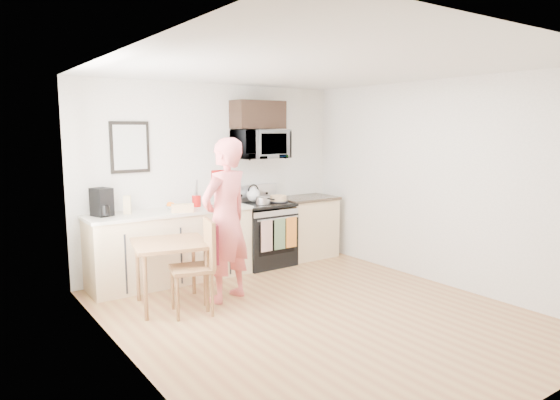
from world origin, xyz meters
TOP-DOWN VIEW (x-y plane):
  - floor at (0.00, 0.00)m, footprint 4.60×4.60m
  - back_wall at (0.00, 2.30)m, footprint 4.00×0.04m
  - front_wall at (0.00, -2.30)m, footprint 4.00×0.04m
  - left_wall at (-2.00, 0.00)m, footprint 0.04×4.60m
  - right_wall at (2.00, 0.00)m, footprint 0.04×4.60m
  - ceiling at (0.00, 0.00)m, footprint 4.00×4.60m
  - window at (-1.96, 0.80)m, footprint 0.06×1.40m
  - cabinet_left at (-0.80, 2.00)m, footprint 2.10×0.60m
  - countertop_left at (-0.80, 2.00)m, footprint 2.14×0.64m
  - cabinet_right at (1.43, 2.00)m, footprint 0.84×0.60m
  - countertop_right at (1.43, 2.00)m, footprint 0.88×0.64m
  - range at (0.63, 1.98)m, footprint 0.76×0.70m
  - microwave at (0.63, 2.08)m, footprint 0.76×0.51m
  - upper_cabinet at (0.63, 2.12)m, footprint 0.76×0.35m
  - wall_art at (-1.20, 2.28)m, footprint 0.50×0.04m
  - wall_trivet at (0.05, 2.28)m, footprint 0.20×0.02m
  - person at (-0.56, 0.97)m, footprint 0.79×0.64m
  - dining_table at (-1.18, 1.12)m, footprint 0.82×0.82m
  - chair at (-0.94, 0.76)m, footprint 0.56×0.52m
  - knife_block at (0.14, 2.14)m, footprint 0.12×0.15m
  - utensil_crock at (-0.38, 2.09)m, footprint 0.12×0.12m
  - fruit_bowl at (-0.73, 2.06)m, footprint 0.28×0.28m
  - milk_carton at (-1.34, 2.05)m, footprint 0.11×0.11m
  - coffee_maker at (-1.63, 2.08)m, footprint 0.25×0.31m
  - bread_bag at (-0.73, 1.78)m, footprint 0.31×0.23m
  - cake at (0.83, 1.90)m, footprint 0.29×0.29m
  - kettle at (0.54, 2.12)m, footprint 0.20×0.20m
  - pot at (0.53, 1.84)m, footprint 0.20×0.34m

SIDE VIEW (x-z plane):
  - floor at x=0.00m, z-range 0.00..0.00m
  - range at x=0.63m, z-range -0.14..1.02m
  - cabinet_left at x=-0.80m, z-range 0.00..0.90m
  - cabinet_right at x=1.43m, z-range 0.00..0.90m
  - chair at x=-0.94m, z-range 0.15..1.16m
  - dining_table at x=-1.18m, z-range 0.28..1.02m
  - countertop_left at x=-0.80m, z-range 0.90..0.94m
  - countertop_right at x=1.43m, z-range 0.90..0.94m
  - person at x=-0.56m, z-range 0.00..1.88m
  - cake at x=0.83m, z-range 0.92..1.02m
  - pot at x=0.53m, z-range 0.93..1.03m
  - fruit_bowl at x=-0.73m, z-range 0.93..1.03m
  - bread_bag at x=-0.73m, z-range 0.94..1.04m
  - kettle at x=0.54m, z-range 0.91..1.16m
  - knife_block at x=0.14m, z-range 0.94..1.16m
  - milk_carton at x=-1.34m, z-range 0.94..1.17m
  - utensil_crock at x=-0.38m, z-range 0.90..1.27m
  - coffee_maker at x=-1.63m, z-range 0.93..1.27m
  - back_wall at x=0.00m, z-range 0.00..2.60m
  - front_wall at x=0.00m, z-range 0.00..2.60m
  - left_wall at x=-2.00m, z-range 0.00..2.60m
  - right_wall at x=2.00m, z-range 0.00..2.60m
  - wall_trivet at x=0.05m, z-range 1.20..1.40m
  - window at x=-1.96m, z-range 0.80..2.30m
  - wall_art at x=-1.20m, z-range 1.43..2.08m
  - microwave at x=0.63m, z-range 1.55..1.97m
  - upper_cabinet at x=0.63m, z-range 1.98..2.38m
  - ceiling at x=0.00m, z-range 2.58..2.62m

